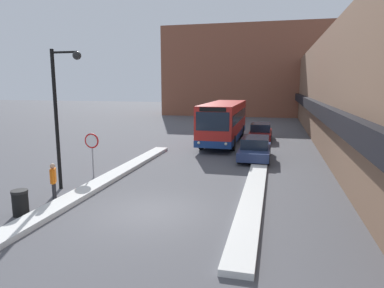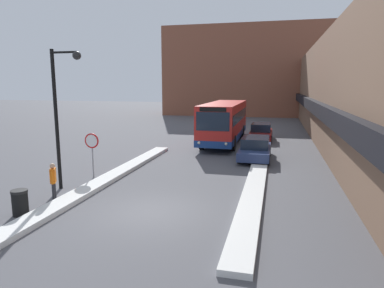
{
  "view_description": "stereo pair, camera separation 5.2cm",
  "coord_description": "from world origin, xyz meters",
  "px_view_note": "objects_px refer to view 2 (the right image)",
  "views": [
    {
      "loc": [
        4.39,
        -11.46,
        4.7
      ],
      "look_at": [
        0.08,
        6.14,
        1.56
      ],
      "focal_mm": 32.0,
      "sensor_mm": 36.0,
      "label": 1
    },
    {
      "loc": [
        4.44,
        -11.45,
        4.7
      ],
      "look_at": [
        0.08,
        6.14,
        1.56
      ],
      "focal_mm": 32.0,
      "sensor_mm": 36.0,
      "label": 2
    }
  ],
  "objects_px": {
    "parked_car_front": "(255,148)",
    "parked_car_back": "(261,132)",
    "pedestrian": "(53,178)",
    "city_bus": "(224,121)",
    "stop_sign": "(92,146)",
    "street_lamp": "(61,104)",
    "trash_bin": "(20,202)"
  },
  "relations": [
    {
      "from": "parked_car_front",
      "to": "street_lamp",
      "type": "height_order",
      "value": "street_lamp"
    },
    {
      "from": "city_bus",
      "to": "pedestrian",
      "type": "distance_m",
      "value": 16.42
    },
    {
      "from": "street_lamp",
      "to": "parked_car_back",
      "type": "bearing_deg",
      "value": 64.07
    },
    {
      "from": "stop_sign",
      "to": "street_lamp",
      "type": "height_order",
      "value": "street_lamp"
    },
    {
      "from": "parked_car_front",
      "to": "stop_sign",
      "type": "distance_m",
      "value": 10.2
    },
    {
      "from": "pedestrian",
      "to": "city_bus",
      "type": "bearing_deg",
      "value": 135.66
    },
    {
      "from": "stop_sign",
      "to": "trash_bin",
      "type": "xyz_separation_m",
      "value": [
        0.07,
        -5.27,
        -1.19
      ]
    },
    {
      "from": "city_bus",
      "to": "parked_car_back",
      "type": "height_order",
      "value": "city_bus"
    },
    {
      "from": "stop_sign",
      "to": "street_lamp",
      "type": "relative_size",
      "value": 0.37
    },
    {
      "from": "parked_car_front",
      "to": "parked_car_back",
      "type": "relative_size",
      "value": 1.05
    },
    {
      "from": "parked_car_back",
      "to": "pedestrian",
      "type": "distance_m",
      "value": 19.47
    },
    {
      "from": "parked_car_front",
      "to": "parked_car_back",
      "type": "xyz_separation_m",
      "value": [
        0.0,
        7.84,
        0.02
      ]
    },
    {
      "from": "parked_car_front",
      "to": "city_bus",
      "type": "bearing_deg",
      "value": 117.05
    },
    {
      "from": "stop_sign",
      "to": "pedestrian",
      "type": "distance_m",
      "value": 3.68
    },
    {
      "from": "stop_sign",
      "to": "trash_bin",
      "type": "height_order",
      "value": "stop_sign"
    },
    {
      "from": "city_bus",
      "to": "stop_sign",
      "type": "bearing_deg",
      "value": -112.01
    },
    {
      "from": "city_bus",
      "to": "stop_sign",
      "type": "height_order",
      "value": "city_bus"
    },
    {
      "from": "parked_car_back",
      "to": "stop_sign",
      "type": "relative_size",
      "value": 1.92
    },
    {
      "from": "street_lamp",
      "to": "pedestrian",
      "type": "distance_m",
      "value": 3.35
    },
    {
      "from": "trash_bin",
      "to": "parked_car_back",
      "type": "bearing_deg",
      "value": 68.6
    },
    {
      "from": "city_bus",
      "to": "pedestrian",
      "type": "bearing_deg",
      "value": -106.38
    },
    {
      "from": "city_bus",
      "to": "trash_bin",
      "type": "bearing_deg",
      "value": -105.54
    },
    {
      "from": "street_lamp",
      "to": "stop_sign",
      "type": "bearing_deg",
      "value": 84.02
    },
    {
      "from": "stop_sign",
      "to": "street_lamp",
      "type": "bearing_deg",
      "value": -95.98
    },
    {
      "from": "parked_car_front",
      "to": "parked_car_back",
      "type": "bearing_deg",
      "value": 90.0
    },
    {
      "from": "street_lamp",
      "to": "pedestrian",
      "type": "xyz_separation_m",
      "value": [
        0.49,
        -1.56,
        -2.92
      ]
    },
    {
      "from": "city_bus",
      "to": "trash_bin",
      "type": "distance_m",
      "value": 18.12
    },
    {
      "from": "parked_car_front",
      "to": "stop_sign",
      "type": "height_order",
      "value": "stop_sign"
    },
    {
      "from": "parked_car_front",
      "to": "trash_bin",
      "type": "xyz_separation_m",
      "value": [
        -7.7,
        -11.81,
        -0.23
      ]
    },
    {
      "from": "trash_bin",
      "to": "parked_car_front",
      "type": "bearing_deg",
      "value": 56.89
    },
    {
      "from": "stop_sign",
      "to": "city_bus",
      "type": "bearing_deg",
      "value": 67.99
    },
    {
      "from": "parked_car_front",
      "to": "trash_bin",
      "type": "distance_m",
      "value": 14.1
    }
  ]
}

